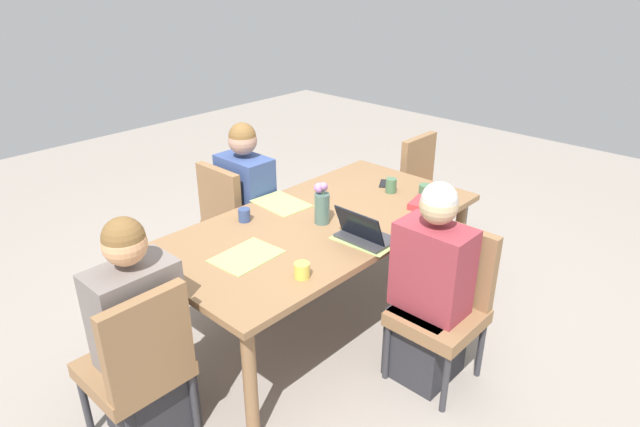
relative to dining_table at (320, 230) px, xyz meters
name	(u,v)px	position (x,y,z in m)	size (l,w,h in m)	color
ground_plane	(320,316)	(0.00, 0.00, -0.65)	(10.00, 10.00, 0.00)	gray
dining_table	(320,230)	(0.00, 0.00, 0.00)	(2.12, 1.06, 0.72)	olive
chair_far_left_near	(234,216)	(-0.04, 0.82, -0.15)	(0.44, 0.44, 0.90)	olive
person_far_left_near	(247,212)	(0.04, 0.76, -0.13)	(0.36, 0.40, 1.19)	#2D2D33
chair_head_left_left_mid	(139,361)	(-1.35, -0.10, -0.15)	(0.44, 0.44, 0.90)	olive
person_head_left_left_mid	(141,344)	(-1.29, -0.02, -0.13)	(0.40, 0.36, 1.19)	#2D2D33
chair_near_left_far	(446,298)	(0.09, -0.87, -0.15)	(0.44, 0.44, 0.90)	olive
person_near_left_far	(430,296)	(0.01, -0.81, -0.13)	(0.36, 0.40, 1.19)	#2D2D33
chair_head_right_right_near	(428,186)	(1.42, 0.10, -0.15)	(0.44, 0.44, 0.90)	olive
flower_vase	(322,204)	(-0.01, -0.03, 0.20)	(0.09, 0.09, 0.28)	#4C6B60
placemat_far_left_near	(281,203)	(0.02, 0.37, 0.07)	(0.36, 0.26, 0.00)	#9EBC66
placemat_head_left_left_mid	(246,256)	(-0.61, -0.01, 0.07)	(0.36, 0.26, 0.00)	#9EBC66
placemat_near_left_far	(367,239)	(0.00, -0.37, 0.07)	(0.36, 0.26, 0.00)	#9EBC66
laptop_near_left_far	(364,234)	(-0.02, -0.37, 0.11)	(0.22, 0.32, 0.20)	#38383D
coffee_mug_near_left	(244,215)	(-0.32, 0.34, 0.11)	(0.08, 0.08, 0.08)	#33477A
coffee_mug_near_right	(391,186)	(0.67, -0.05, 0.12)	(0.08, 0.08, 0.10)	#47704C
coffee_mug_centre_left	(302,270)	(-0.55, -0.39, 0.11)	(0.08, 0.08, 0.08)	#DBC64C
coffee_mug_centre_right	(425,190)	(0.78, -0.26, 0.11)	(0.08, 0.08, 0.08)	#47704C
book_red_cover	(423,204)	(0.62, -0.35, 0.09)	(0.20, 0.14, 0.04)	#B73338
phone_black	(385,184)	(0.77, 0.07, 0.07)	(0.15, 0.07, 0.01)	black
phone_silver	(350,218)	(0.15, -0.12, 0.07)	(0.15, 0.07, 0.01)	silver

